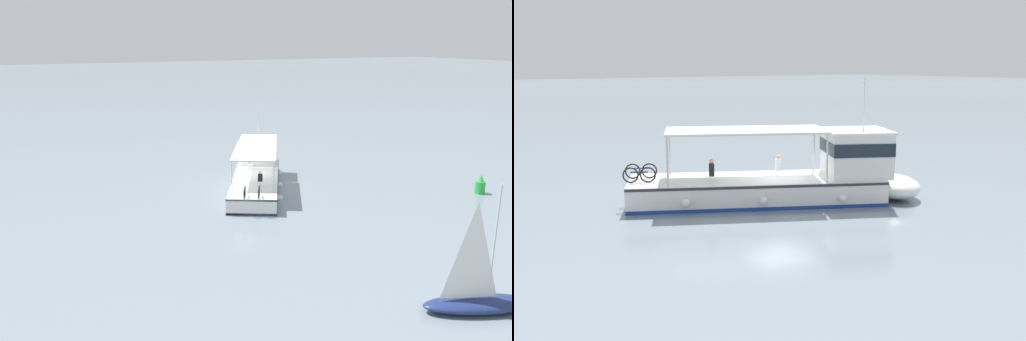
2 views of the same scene
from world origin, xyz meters
The scene contains 2 objects.
ground_plane centered at (0.00, 0.00, 0.00)m, with size 400.00×400.00×0.00m, color gray.
ferry_main centered at (-0.37, -0.51, 1.01)m, with size 8.82×12.63×5.32m.
Camera 2 is at (-19.74, 14.96, 5.99)m, focal length 40.76 mm.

